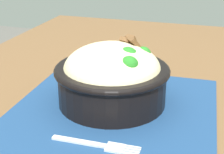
% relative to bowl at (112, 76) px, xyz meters
% --- Properties ---
extents(table, '(1.39, 0.86, 0.75)m').
position_rel_bowl_xyz_m(table, '(0.04, 0.01, -0.12)').
color(table, brown).
rests_on(table, ground_plane).
extents(placemat, '(0.42, 0.36, 0.00)m').
position_rel_bowl_xyz_m(placemat, '(0.05, 0.02, -0.05)').
color(placemat, navy).
rests_on(placemat, table).
extents(bowl, '(0.24, 0.24, 0.12)m').
position_rel_bowl_xyz_m(bowl, '(0.00, 0.00, 0.00)').
color(bowl, black).
rests_on(bowl, placemat).
extents(fork, '(0.02, 0.14, 0.00)m').
position_rel_bowl_xyz_m(fork, '(0.14, 0.02, -0.05)').
color(fork, silver).
rests_on(fork, placemat).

